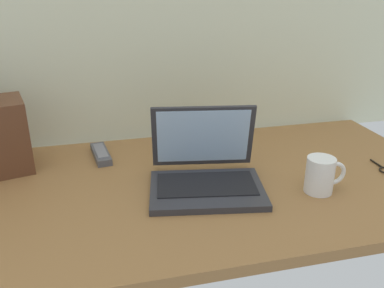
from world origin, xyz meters
TOP-DOWN VIEW (x-y plane):
  - desk at (0.00, 0.00)m, footprint 1.60×0.76m
  - laptop at (0.06, -0.03)m, footprint 0.35×0.32m
  - coffee_mug at (0.36, -0.13)m, footprint 0.12×0.08m
  - remote_control_near at (-0.23, 0.24)m, footprint 0.07×0.16m

SIDE VIEW (x-z plane):
  - desk at x=0.00m, z-range 0.00..0.03m
  - remote_control_near at x=-0.23m, z-range 0.03..0.05m
  - laptop at x=0.06m, z-range -0.03..0.18m
  - coffee_mug at x=0.36m, z-range 0.03..0.13m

